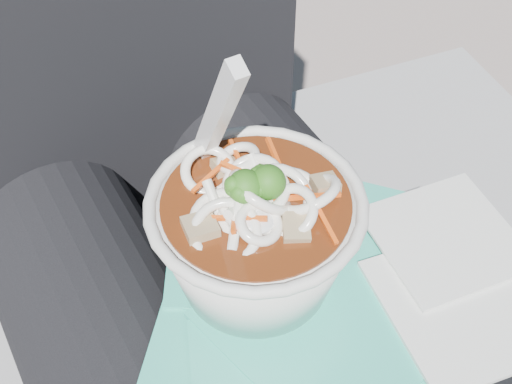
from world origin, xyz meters
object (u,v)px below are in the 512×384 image
lap (259,363)px  person_body (208,272)px  plastic_bag (313,304)px  udon_bowl (256,230)px

lap → person_body: (0.00, 0.09, 0.02)m
person_body → plastic_bag: person_body is taller
udon_bowl → person_body: bearing=97.4°
lap → udon_bowl: (0.01, 0.02, 0.15)m
person_body → plastic_bag: (0.04, -0.11, 0.07)m
plastic_bag → udon_bowl: 0.08m
plastic_bag → lap: bearing=153.6°
udon_bowl → plastic_bag: bearing=-55.6°
lap → udon_bowl: bearing=67.1°
plastic_bag → udon_bowl: size_ratio=1.71×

